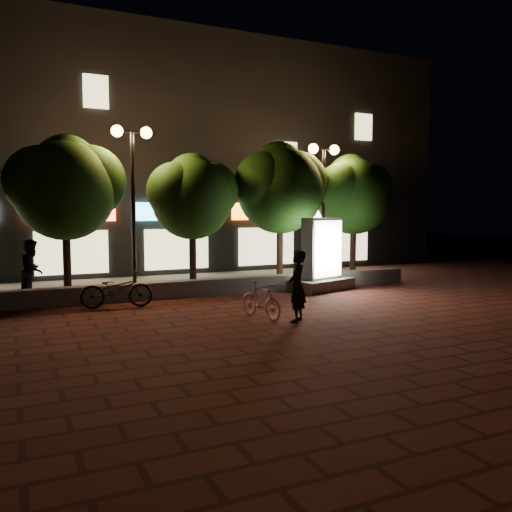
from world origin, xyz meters
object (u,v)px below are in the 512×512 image
tree_right (281,185)px  street_lamp_right (324,176)px  pedestrian (32,270)px  scooter_parked (117,289)px  tree_far_right (354,192)px  scooter_pink (261,300)px  tree_left (66,184)px  rider (297,286)px  tree_mid (193,193)px  street_lamp_left (132,166)px  ad_kiosk (322,261)px

tree_right → street_lamp_right: (1.64, -0.26, 0.33)m
pedestrian → scooter_parked: bearing=-112.2°
tree_far_right → scooter_pink: size_ratio=3.16×
tree_far_right → scooter_parked: bearing=-165.5°
tree_left → pedestrian: size_ratio=2.79×
rider → tree_left: bearing=-98.1°
tree_mid → street_lamp_left: street_lamp_left is taller
tree_far_right → pedestrian: size_ratio=2.71×
street_lamp_right → ad_kiosk: size_ratio=2.03×
street_lamp_left → street_lamp_right: (7.00, 0.00, -0.13)m
tree_right → scooter_pink: size_ratio=3.36×
street_lamp_left → scooter_parked: bearing=-113.6°
tree_far_right → street_lamp_right: 1.66m
tree_left → street_lamp_left: street_lamp_left is taller
ad_kiosk → pedestrian: size_ratio=1.40×
street_lamp_left → scooter_parked: 4.26m
street_lamp_right → scooter_pink: size_ratio=3.30×
tree_mid → pedestrian: 5.58m
pedestrian → ad_kiosk: bearing=-80.0°
scooter_parked → street_lamp_left: bearing=-15.1°
rider → tree_mid: bearing=-129.6°
ad_kiosk → scooter_parked: (-6.78, -0.38, -0.47)m
ad_kiosk → scooter_parked: bearing=-176.8°
tree_left → pedestrian: 2.79m
street_lamp_left → rider: 7.14m
tree_right → ad_kiosk: 3.36m
tree_left → street_lamp_left: bearing=-7.7°
street_lamp_left → scooter_pink: bearing=-68.7°
tree_mid → ad_kiosk: tree_mid is taller
tree_left → rider: tree_left is taller
tree_far_right → pedestrian: tree_far_right is taller
street_lamp_left → scooter_pink: size_ratio=3.43×
tree_mid → street_lamp_right: street_lamp_right is taller
ad_kiosk → street_lamp_left: bearing=162.6°
tree_far_right → street_lamp_left: (-8.55, -0.26, 0.66)m
tree_far_right → street_lamp_left: 8.58m
tree_left → tree_far_right: bearing=-0.0°
tree_left → tree_right: (7.30, 0.00, 0.12)m
tree_right → street_lamp_left: size_ratio=0.98×
tree_left → rider: (4.56, -6.10, -2.59)m
street_lamp_right → scooter_parked: 8.93m
tree_right → tree_far_right: (3.20, -0.00, -0.20)m
tree_mid → scooter_parked: size_ratio=2.35×
scooter_pink → tree_left: bearing=113.9°
street_lamp_right → pedestrian: bearing=-177.7°
scooter_pink → rider: 1.02m
tree_left → scooter_parked: size_ratio=2.55×
tree_mid → tree_right: size_ratio=0.89×
street_lamp_right → scooter_pink: (-5.00, -5.13, -3.44)m
ad_kiosk → scooter_pink: size_ratio=1.63×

